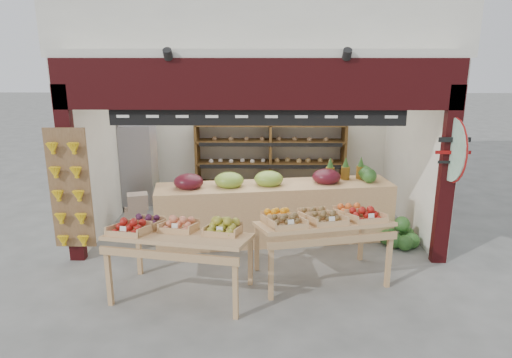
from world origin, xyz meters
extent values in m
plane|color=#63635E|center=(0.00, 0.00, 0.00)|extent=(60.00, 60.00, 0.00)
cube|color=white|center=(0.00, 2.29, 1.50)|extent=(5.76, 0.18, 3.00)
cube|color=white|center=(-2.79, 0.60, 1.50)|extent=(0.18, 3.38, 3.00)
cube|color=white|center=(2.79, 0.60, 1.50)|extent=(0.18, 3.38, 3.00)
cube|color=white|center=(0.00, 0.60, 3.06)|extent=(5.76, 3.38, 0.12)
cube|color=black|center=(0.00, -1.05, 2.65)|extent=(5.70, 0.14, 0.70)
cube|color=black|center=(-2.75, -1.05, 1.32)|extent=(0.22, 0.14, 2.65)
cube|color=black|center=(2.75, -1.05, 1.32)|extent=(0.22, 0.14, 2.65)
cube|color=black|center=(0.00, -1.02, 2.20)|extent=(4.20, 0.05, 0.26)
cylinder|color=white|center=(0.10, -0.95, 2.45)|extent=(0.34, 0.05, 0.34)
cube|color=olive|center=(-2.73, -1.14, 1.15)|extent=(0.60, 0.04, 1.80)
cylinder|color=#B2E0C7|center=(2.75, -1.14, 1.75)|extent=(0.04, 0.90, 0.90)
cylinder|color=maroon|center=(2.75, -1.16, 1.75)|extent=(0.01, 0.92, 0.92)
cube|color=brown|center=(-1.30, 1.94, 0.82)|extent=(0.05, 0.51, 1.64)
cube|color=brown|center=(0.24, 1.94, 0.82)|extent=(0.05, 0.51, 1.64)
cube|color=brown|center=(1.78, 1.94, 0.82)|extent=(0.05, 0.51, 1.64)
cube|color=brown|center=(0.24, 1.94, 0.36)|extent=(3.08, 0.51, 0.04)
cube|color=brown|center=(0.24, 1.94, 0.82)|extent=(3.08, 0.51, 0.04)
cube|color=brown|center=(0.24, 1.94, 1.28)|extent=(3.08, 0.51, 0.04)
cube|color=brown|center=(0.24, 1.94, 1.64)|extent=(3.08, 0.51, 0.04)
cone|color=brown|center=(-1.00, 1.94, 1.78)|extent=(0.32, 0.32, 0.28)
cone|color=brown|center=(-0.50, 1.94, 1.78)|extent=(0.32, 0.32, 0.28)
cone|color=brown|center=(-0.01, 1.94, 1.78)|extent=(0.32, 0.32, 0.28)
cone|color=brown|center=(0.48, 1.94, 1.78)|extent=(0.32, 0.32, 0.28)
cone|color=brown|center=(0.98, 1.94, 1.78)|extent=(0.32, 0.32, 0.28)
cone|color=brown|center=(1.47, 1.94, 1.78)|extent=(0.32, 0.32, 0.28)
cube|color=silver|center=(-2.40, 1.48, 0.91)|extent=(0.85, 0.85, 1.83)
cube|color=beige|center=(-2.23, 0.33, 0.17)|extent=(0.47, 0.41, 0.34)
cube|color=beige|center=(-2.18, 0.33, 0.48)|extent=(0.43, 0.38, 0.28)
cube|color=#13491C|center=(-1.67, 0.39, 0.14)|extent=(0.44, 0.38, 0.28)
cube|color=beige|center=(-1.79, 0.78, 0.13)|extent=(0.40, 0.35, 0.26)
cube|color=tan|center=(0.29, -0.25, 0.49)|extent=(3.97, 1.34, 0.98)
ellipsoid|color=#59141E|center=(-1.11, -0.47, 1.08)|extent=(0.48, 0.43, 0.26)
ellipsoid|color=#8CB23F|center=(-0.46, -0.37, 1.08)|extent=(0.48, 0.43, 0.26)
ellipsoid|color=#8CB23F|center=(0.18, -0.27, 1.08)|extent=(0.48, 0.43, 0.26)
ellipsoid|color=#59141E|center=(1.14, -0.12, 1.08)|extent=(0.48, 0.43, 0.26)
cylinder|color=olive|center=(1.23, 0.06, 1.09)|extent=(0.15, 0.15, 0.22)
cylinder|color=olive|center=(1.49, 0.10, 1.09)|extent=(0.15, 0.15, 0.22)
cylinder|color=olive|center=(1.76, 0.14, 1.09)|extent=(0.15, 0.15, 0.22)
cube|color=tan|center=(-0.95, -2.10, 0.81)|extent=(1.88, 1.25, 0.25)
cube|color=tan|center=(-1.82, -2.38, 0.36)|extent=(0.07, 0.07, 0.71)
cube|color=tan|center=(-0.23, -2.66, 0.36)|extent=(0.07, 0.07, 0.71)
cube|color=tan|center=(-1.67, -1.53, 0.36)|extent=(0.07, 0.07, 0.71)
cube|color=tan|center=(-0.08, -1.82, 0.36)|extent=(0.07, 0.07, 0.71)
cube|color=tan|center=(0.89, -1.62, 0.82)|extent=(1.91, 1.33, 0.25)
cube|color=tan|center=(0.19, -2.22, 0.36)|extent=(0.07, 0.07, 0.72)
cube|color=tan|center=(1.77, -1.86, 0.36)|extent=(0.07, 0.07, 0.72)
cube|color=tan|center=(0.00, -1.38, 0.36)|extent=(0.07, 0.07, 0.72)
cube|color=tan|center=(1.58, -1.02, 0.36)|extent=(0.07, 0.07, 0.72)
sphere|color=#184A1A|center=(2.23, -0.57, 0.13)|extent=(0.26, 0.26, 0.26)
sphere|color=#184A1A|center=(2.51, -0.57, 0.13)|extent=(0.26, 0.26, 0.26)
sphere|color=#184A1A|center=(2.23, -0.29, 0.13)|extent=(0.26, 0.26, 0.26)
sphere|color=#184A1A|center=(2.51, -0.29, 0.13)|extent=(0.26, 0.26, 0.26)
sphere|color=#184A1A|center=(2.37, -0.43, 0.36)|extent=(0.26, 0.26, 0.26)
sphere|color=#184A1A|center=(2.37, -0.66, 0.13)|extent=(0.26, 0.26, 0.26)
sphere|color=#184A1A|center=(2.14, -0.43, 0.13)|extent=(0.26, 0.26, 0.26)
camera|label=1|loc=(0.08, -7.46, 3.05)|focal=32.00mm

